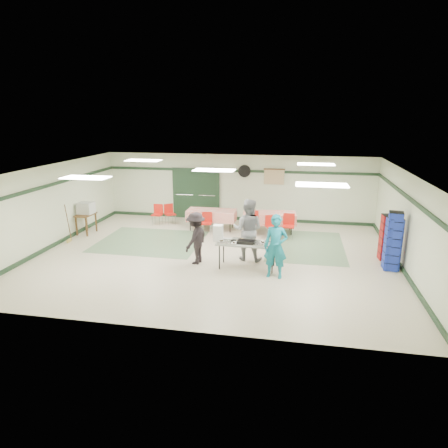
% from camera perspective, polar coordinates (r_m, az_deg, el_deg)
% --- Properties ---
extents(floor, '(11.00, 11.00, 0.00)m').
position_cam_1_polar(floor, '(12.52, -1.33, -4.54)').
color(floor, beige).
rests_on(floor, ground).
extents(ceiling, '(11.00, 11.00, 0.00)m').
position_cam_1_polar(ceiling, '(11.87, -1.41, 7.80)').
color(ceiling, white).
rests_on(ceiling, wall_back).
extents(wall_back, '(11.00, 0.00, 11.00)m').
position_cam_1_polar(wall_back, '(16.46, 1.89, 5.20)').
color(wall_back, beige).
rests_on(wall_back, floor).
extents(wall_front, '(11.00, 0.00, 11.00)m').
position_cam_1_polar(wall_front, '(7.98, -8.11, -6.28)').
color(wall_front, beige).
rests_on(wall_front, floor).
extents(wall_left, '(0.00, 9.00, 9.00)m').
position_cam_1_polar(wall_left, '(14.29, -23.50, 2.33)').
color(wall_left, beige).
rests_on(wall_left, floor).
extents(wall_right, '(0.00, 9.00, 9.00)m').
position_cam_1_polar(wall_right, '(12.26, 24.67, 0.18)').
color(wall_right, beige).
rests_on(wall_right, floor).
extents(trim_back, '(11.00, 0.06, 0.10)m').
position_cam_1_polar(trim_back, '(16.32, 1.90, 7.61)').
color(trim_back, '#1C331F').
rests_on(trim_back, wall_back).
extents(baseboard_back, '(11.00, 0.06, 0.12)m').
position_cam_1_polar(baseboard_back, '(16.71, 1.84, 0.83)').
color(baseboard_back, '#1C331F').
rests_on(baseboard_back, floor).
extents(trim_left, '(0.06, 9.00, 0.10)m').
position_cam_1_polar(trim_left, '(14.15, -23.71, 5.09)').
color(trim_left, '#1C331F').
rests_on(trim_left, wall_back).
extents(baseboard_left, '(0.06, 9.00, 0.12)m').
position_cam_1_polar(baseboard_left, '(14.60, -22.87, -2.61)').
color(baseboard_left, '#1C331F').
rests_on(baseboard_left, floor).
extents(trim_right, '(0.06, 9.00, 0.10)m').
position_cam_1_polar(trim_right, '(12.10, 24.90, 3.38)').
color(trim_right, '#1C331F').
rests_on(trim_right, wall_back).
extents(baseboard_right, '(0.06, 9.00, 0.12)m').
position_cam_1_polar(baseboard_right, '(12.62, 23.88, -5.47)').
color(baseboard_right, '#1C331F').
rests_on(baseboard_right, floor).
extents(green_patch_a, '(3.50, 3.00, 0.01)m').
position_cam_1_polar(green_patch_a, '(14.12, -10.47, -2.44)').
color(green_patch_a, slate).
rests_on(green_patch_a, floor).
extents(green_patch_b, '(2.50, 3.50, 0.01)m').
position_cam_1_polar(green_patch_b, '(13.70, 11.55, -3.06)').
color(green_patch_b, slate).
rests_on(green_patch_b, floor).
extents(double_door_left, '(0.90, 0.06, 2.10)m').
position_cam_1_polar(double_door_left, '(16.92, -5.55, 4.39)').
color(double_door_left, gray).
rests_on(double_door_left, floor).
extents(double_door_right, '(0.90, 0.06, 2.10)m').
position_cam_1_polar(double_door_right, '(16.69, -2.41, 4.29)').
color(double_door_right, gray).
rests_on(double_door_right, floor).
extents(door_frame, '(2.00, 0.03, 2.15)m').
position_cam_1_polar(door_frame, '(16.78, -4.02, 4.33)').
color(door_frame, '#1C331F').
rests_on(door_frame, floor).
extents(wall_fan, '(0.50, 0.10, 0.50)m').
position_cam_1_polar(wall_fan, '(16.24, 2.94, 7.56)').
color(wall_fan, black).
rests_on(wall_fan, wall_back).
extents(scroll_banner, '(0.80, 0.02, 0.60)m').
position_cam_1_polar(scroll_banner, '(16.16, 7.17, 6.70)').
color(scroll_banner, tan).
rests_on(scroll_banner, wall_back).
extents(serving_table, '(1.75, 0.74, 0.76)m').
position_cam_1_polar(serving_table, '(11.35, 3.34, -2.90)').
color(serving_table, '#A6A5A1').
rests_on(serving_table, floor).
extents(sheet_tray_right, '(0.63, 0.48, 0.02)m').
position_cam_1_polar(sheet_tray_right, '(11.21, 5.84, -2.87)').
color(sheet_tray_right, silver).
rests_on(sheet_tray_right, serving_table).
extents(sheet_tray_mid, '(0.60, 0.46, 0.02)m').
position_cam_1_polar(sheet_tray_mid, '(11.42, 2.50, -2.46)').
color(sheet_tray_mid, silver).
rests_on(sheet_tray_mid, serving_table).
extents(sheet_tray_left, '(0.55, 0.42, 0.02)m').
position_cam_1_polar(sheet_tray_left, '(11.32, 0.52, -2.62)').
color(sheet_tray_left, silver).
rests_on(sheet_tray_left, serving_table).
extents(baking_pan, '(0.52, 0.33, 0.08)m').
position_cam_1_polar(baking_pan, '(11.27, 3.21, -2.56)').
color(baking_pan, black).
rests_on(baking_pan, serving_table).
extents(foam_box_stack, '(0.26, 0.24, 0.47)m').
position_cam_1_polar(foam_box_stack, '(11.40, -0.85, -1.29)').
color(foam_box_stack, white).
rests_on(foam_box_stack, serving_table).
extents(volunteer_teal, '(0.68, 0.49, 1.74)m').
position_cam_1_polar(volunteer_teal, '(10.74, 7.39, -3.21)').
color(volunteer_teal, '#137588').
rests_on(volunteer_teal, floor).
extents(volunteer_grey, '(0.97, 0.79, 1.88)m').
position_cam_1_polar(volunteer_grey, '(11.94, 3.43, -0.84)').
color(volunteer_grey, gray).
rests_on(volunteer_grey, floor).
extents(volunteer_dark, '(0.80, 1.11, 1.55)m').
position_cam_1_polar(volunteer_dark, '(11.71, -4.04, -2.02)').
color(volunteer_dark, black).
rests_on(volunteer_dark, floor).
extents(dining_table_a, '(2.00, 1.04, 0.77)m').
position_cam_1_polar(dining_table_a, '(14.88, 6.50, 0.93)').
color(dining_table_a, red).
rests_on(dining_table_a, floor).
extents(dining_table_b, '(1.85, 0.86, 0.77)m').
position_cam_1_polar(dining_table_b, '(15.19, -1.80, 1.32)').
color(dining_table_b, red).
rests_on(dining_table_b, floor).
extents(chair_a, '(0.48, 0.48, 0.80)m').
position_cam_1_polar(chair_a, '(14.34, 6.71, 0.01)').
color(chair_a, red).
rests_on(chair_a, floor).
extents(chair_b, '(0.56, 0.56, 0.94)m').
position_cam_1_polar(chair_b, '(14.39, 3.97, 0.51)').
color(chair_b, red).
rests_on(chair_b, floor).
extents(chair_c, '(0.41, 0.41, 0.88)m').
position_cam_1_polar(chair_c, '(14.32, 9.21, 0.10)').
color(chair_c, red).
rests_on(chair_c, floor).
extents(chair_d, '(0.41, 0.41, 0.80)m').
position_cam_1_polar(chair_d, '(14.68, -2.45, 0.48)').
color(chair_d, red).
rests_on(chair_d, floor).
extents(chair_loose_a, '(0.53, 0.53, 0.81)m').
position_cam_1_polar(chair_loose_a, '(16.12, -7.80, 1.73)').
color(chair_loose_a, red).
rests_on(chair_loose_a, floor).
extents(chair_loose_b, '(0.39, 0.39, 0.82)m').
position_cam_1_polar(chair_loose_b, '(16.09, -9.46, 1.66)').
color(chair_loose_b, red).
rests_on(chair_loose_b, floor).
extents(crate_stack_blue_a, '(0.43, 0.43, 1.69)m').
position_cam_1_polar(crate_stack_blue_a, '(12.11, 23.02, -2.29)').
color(crate_stack_blue_a, '#1C26A8').
rests_on(crate_stack_blue_a, floor).
extents(crate_stack_red, '(0.39, 0.39, 1.40)m').
position_cam_1_polar(crate_stack_red, '(12.93, 22.22, -1.80)').
color(crate_stack_red, maroon).
rests_on(crate_stack_red, floor).
extents(crate_stack_blue_b, '(0.43, 0.43, 1.51)m').
position_cam_1_polar(crate_stack_blue_b, '(12.16, 22.95, -2.66)').
color(crate_stack_blue_b, '#1C26A8').
rests_on(crate_stack_blue_b, floor).
extents(printer_table, '(0.55, 0.81, 0.74)m').
position_cam_1_polar(printer_table, '(15.49, -19.14, 0.94)').
color(printer_table, brown).
rests_on(printer_table, floor).
extents(office_printer, '(0.53, 0.47, 0.41)m').
position_cam_1_polar(office_printer, '(15.47, -19.12, 2.18)').
color(office_printer, '#B1B1AD').
rests_on(office_printer, printer_table).
extents(broom, '(0.06, 0.22, 1.32)m').
position_cam_1_polar(broom, '(14.66, -21.38, 0.19)').
color(broom, brown).
rests_on(broom, floor).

